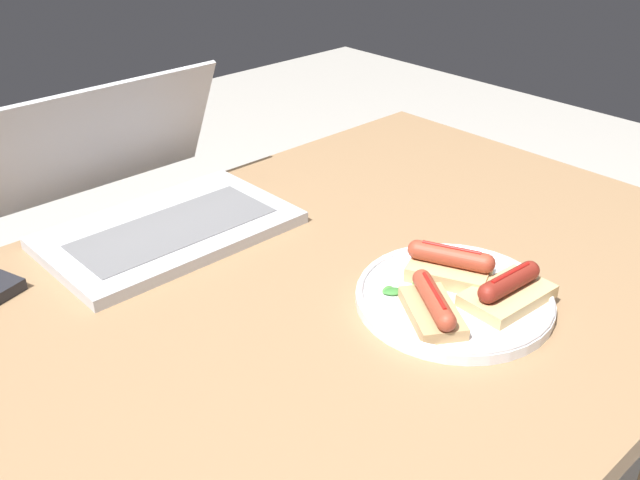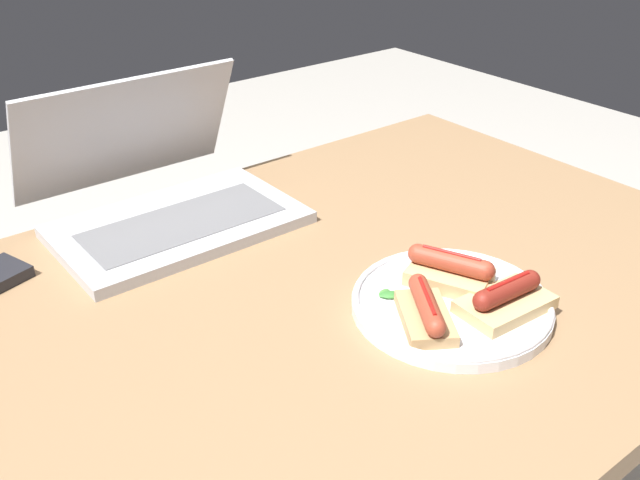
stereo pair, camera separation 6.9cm
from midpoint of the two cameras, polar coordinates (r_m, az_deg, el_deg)
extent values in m
cube|color=#93704C|center=(0.98, 3.63, -4.40)|extent=(1.19, 0.83, 0.04)
cylinder|color=#93704C|center=(1.67, 8.93, -4.12)|extent=(0.06, 0.06, 0.70)
cube|color=#B7B7BC|center=(1.11, -9.51, 1.21)|extent=(0.37, 0.23, 0.02)
cube|color=slate|center=(1.10, -9.20, 1.39)|extent=(0.30, 0.12, 0.00)
cube|color=#B7B7BC|center=(1.20, -13.71, 8.44)|extent=(0.37, 0.10, 0.20)
cube|color=black|center=(1.20, -13.64, 8.48)|extent=(0.33, 0.08, 0.17)
cylinder|color=silver|center=(0.93, 12.54, -5.16)|extent=(0.25, 0.25, 0.01)
torus|color=silver|center=(0.93, 12.60, -4.69)|extent=(0.25, 0.25, 0.01)
cube|color=tan|center=(0.88, 10.67, -6.19)|extent=(0.10, 0.12, 0.02)
cylinder|color=#9E3D28|center=(0.87, 10.78, -5.13)|extent=(0.07, 0.09, 0.02)
sphere|color=#9E3D28|center=(0.83, 11.62, -6.93)|extent=(0.02, 0.02, 0.02)
sphere|color=#9E3D28|center=(0.90, 10.02, -3.47)|extent=(0.02, 0.02, 0.02)
cylinder|color=red|center=(0.86, 10.86, -4.47)|extent=(0.05, 0.07, 0.01)
cube|color=tan|center=(0.96, 12.33, -2.94)|extent=(0.11, 0.12, 0.02)
cylinder|color=#9E3D28|center=(0.95, 12.47, -1.76)|extent=(0.06, 0.09, 0.03)
sphere|color=#9E3D28|center=(0.94, 15.13, -2.42)|extent=(0.03, 0.03, 0.03)
sphere|color=#9E3D28|center=(0.96, 9.87, -1.11)|extent=(0.03, 0.03, 0.03)
cylinder|color=red|center=(0.94, 12.56, -1.08)|extent=(0.04, 0.07, 0.01)
cube|color=tan|center=(0.92, 16.67, -5.00)|extent=(0.12, 0.08, 0.02)
cylinder|color=maroon|center=(0.91, 16.85, -3.91)|extent=(0.08, 0.03, 0.03)
sphere|color=maroon|center=(0.94, 18.49, -3.08)|extent=(0.03, 0.03, 0.03)
sphere|color=maroon|center=(0.88, 15.10, -4.79)|extent=(0.03, 0.03, 0.03)
cylinder|color=red|center=(0.91, 16.96, -3.23)|extent=(0.07, 0.01, 0.01)
ellipsoid|color=#4C8E3D|center=(0.94, 9.92, -3.84)|extent=(0.02, 0.02, 0.01)
ellipsoid|color=#387A33|center=(0.92, 7.75, -4.41)|extent=(0.03, 0.03, 0.01)
ellipsoid|color=#4C8E3D|center=(0.92, 7.31, -4.29)|extent=(0.02, 0.02, 0.01)
ellipsoid|color=#2D662D|center=(0.95, 9.74, -3.26)|extent=(0.03, 0.03, 0.01)
ellipsoid|color=#709E4C|center=(0.94, 9.93, -3.88)|extent=(0.02, 0.03, 0.01)
camera|label=1|loc=(0.03, -87.92, 1.16)|focal=40.00mm
camera|label=2|loc=(0.03, 92.08, -1.16)|focal=40.00mm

